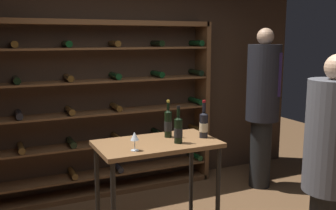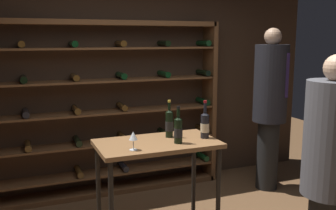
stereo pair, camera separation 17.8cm
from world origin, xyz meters
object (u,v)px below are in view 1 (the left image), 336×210
(wine_rack, at_px, (94,110))
(wine_glass_stemmed_right, at_px, (135,137))
(wine_bottle_green_slim, at_px, (168,123))
(wine_bottle_red_label, at_px, (204,124))
(person_guest_plum_blouse, at_px, (331,162))
(wine_bottle_gold_foil, at_px, (178,130))
(person_guest_khaki, at_px, (263,101))
(tasting_table, at_px, (157,155))

(wine_rack, distance_m, wine_glass_stemmed_right, 1.56)
(wine_bottle_green_slim, relative_size, wine_bottle_red_label, 1.00)
(person_guest_plum_blouse, bearing_deg, wine_bottle_gold_foil, 54.70)
(wine_rack, xyz_separation_m, person_guest_plum_blouse, (1.18, -2.51, -0.06))
(person_guest_khaki, distance_m, wine_glass_stemmed_right, 2.26)
(wine_bottle_green_slim, bearing_deg, wine_bottle_gold_foil, -92.52)
(wine_bottle_green_slim, xyz_separation_m, wine_bottle_red_label, (0.30, -0.15, -0.01))
(wine_rack, xyz_separation_m, wine_bottle_red_label, (0.70, -1.43, 0.05))
(tasting_table, height_order, person_guest_plum_blouse, person_guest_plum_blouse)
(tasting_table, bearing_deg, person_guest_plum_blouse, -50.19)
(person_guest_khaki, distance_m, wine_bottle_green_slim, 1.74)
(person_guest_plum_blouse, relative_size, wine_bottle_gold_foil, 5.36)
(person_guest_plum_blouse, bearing_deg, person_guest_khaki, -7.60)
(wine_rack, height_order, wine_glass_stemmed_right, wine_rack)
(wine_bottle_gold_foil, bearing_deg, wine_bottle_red_label, 13.36)
(tasting_table, xyz_separation_m, person_guest_khaki, (1.79, 0.74, 0.27))
(tasting_table, xyz_separation_m, wine_glass_stemmed_right, (-0.28, -0.18, 0.24))
(tasting_table, relative_size, wine_bottle_gold_foil, 3.25)
(person_guest_khaki, height_order, wine_glass_stemmed_right, person_guest_khaki)
(wine_bottle_gold_foil, relative_size, wine_glass_stemmed_right, 2.10)
(person_guest_khaki, relative_size, wine_bottle_gold_foil, 6.04)
(tasting_table, distance_m, person_guest_khaki, 1.95)
(wine_bottle_red_label, bearing_deg, wine_glass_stemmed_right, -169.89)
(wine_bottle_red_label, relative_size, wine_glass_stemmed_right, 2.23)
(person_guest_plum_blouse, bearing_deg, wine_glass_stemmed_right, 68.88)
(person_guest_plum_blouse, xyz_separation_m, wine_bottle_red_label, (-0.48, 1.08, 0.12))
(wine_rack, distance_m, wine_bottle_gold_foil, 1.55)
(tasting_table, relative_size, wine_bottle_red_label, 3.07)
(wine_bottle_green_slim, relative_size, wine_glass_stemmed_right, 2.22)
(wine_rack, height_order, wine_bottle_red_label, wine_rack)
(person_guest_plum_blouse, relative_size, person_guest_khaki, 0.89)
(person_guest_plum_blouse, bearing_deg, tasting_table, 56.61)
(wine_bottle_green_slim, distance_m, wine_bottle_red_label, 0.34)
(wine_bottle_gold_foil, height_order, wine_glass_stemmed_right, wine_bottle_gold_foil)
(wine_bottle_green_slim, height_order, wine_bottle_red_label, same)
(person_guest_khaki, height_order, wine_bottle_red_label, person_guest_khaki)
(tasting_table, height_order, person_guest_khaki, person_guest_khaki)
(tasting_table, bearing_deg, wine_bottle_red_label, -5.50)
(wine_glass_stemmed_right, bearing_deg, tasting_table, 32.33)
(person_guest_plum_blouse, height_order, wine_bottle_green_slim, person_guest_plum_blouse)
(wine_rack, xyz_separation_m, tasting_table, (0.24, -1.38, -0.20))
(person_guest_plum_blouse, relative_size, wine_bottle_green_slim, 5.06)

